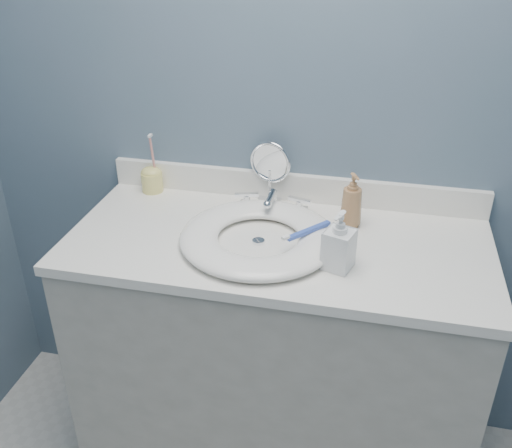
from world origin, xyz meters
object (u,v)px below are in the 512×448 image
(makeup_mirror, at_px, (270,169))
(soap_bottle_amber, at_px, (352,201))
(soap_bottle_clear, at_px, (339,241))
(toothbrush_holder, at_px, (152,178))

(makeup_mirror, xyz_separation_m, soap_bottle_amber, (0.27, -0.11, -0.03))
(makeup_mirror, xyz_separation_m, soap_bottle_clear, (0.25, -0.35, -0.03))
(soap_bottle_amber, relative_size, toothbrush_holder, 0.83)
(makeup_mirror, relative_size, soap_bottle_amber, 1.22)
(soap_bottle_amber, distance_m, toothbrush_holder, 0.68)
(soap_bottle_clear, xyz_separation_m, toothbrush_holder, (-0.65, 0.33, -0.04))
(toothbrush_holder, bearing_deg, soap_bottle_amber, -8.09)
(makeup_mirror, height_order, toothbrush_holder, makeup_mirror)
(makeup_mirror, bearing_deg, soap_bottle_clear, -41.72)
(soap_bottle_clear, relative_size, toothbrush_holder, 0.81)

